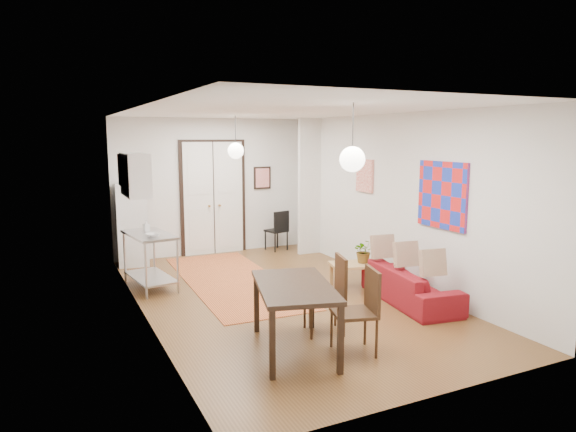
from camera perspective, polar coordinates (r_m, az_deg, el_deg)
name	(u,v)px	position (r m, az deg, el deg)	size (l,w,h in m)	color
floor	(281,297)	(8.21, -0.79, -8.99)	(7.00, 7.00, 0.00)	brown
ceiling	(281,110)	(7.83, -0.83, 11.66)	(4.20, 7.00, 0.02)	white
wall_back	(213,187)	(11.15, -8.39, 3.25)	(4.20, 0.02, 2.90)	silver
wall_front	(438,252)	(4.98, 16.35, -3.85)	(4.20, 0.02, 2.90)	silver
wall_left	(141,215)	(7.28, -16.00, 0.08)	(0.02, 7.00, 2.90)	silver
wall_right	(392,199)	(8.97, 11.47, 1.84)	(0.02, 7.00, 2.90)	silver
double_doors	(213,198)	(11.13, -8.29, 1.95)	(1.44, 0.06, 2.50)	silver
stub_partition	(309,187)	(10.98, 2.38, 3.26)	(0.50, 0.10, 2.90)	silver
wall_cabinet	(135,175)	(8.73, -16.63, 4.43)	(0.35, 1.00, 0.70)	silver
painting_popart	(442,195)	(7.98, 16.77, 2.24)	(0.05, 1.00, 1.00)	red
painting_abstract	(365,176)	(9.57, 8.53, 4.45)	(0.05, 0.50, 0.60)	white
poster_back	(262,178)	(11.50, -2.86, 4.26)	(0.40, 0.03, 0.50)	red
print_left	(121,170)	(9.20, -18.07, 4.88)	(0.03, 0.44, 0.54)	olive
pendant_back	(236,151)	(9.68, -5.83, 7.23)	(0.30, 0.30, 0.80)	white
pendant_front	(352,159)	(6.07, 7.16, 6.29)	(0.30, 0.30, 0.80)	white
kilim_rug	(233,280)	(9.16, -6.18, -7.13)	(1.55, 4.13, 0.01)	#C86732
sofa	(410,285)	(8.11, 13.42, -7.45)	(0.74, 1.88, 0.55)	maroon
coffee_table	(359,266)	(8.72, 7.86, -5.56)	(1.03, 0.73, 0.42)	tan
potted_plant	(364,251)	(8.71, 8.45, -3.84)	(0.36, 0.32, 0.40)	#285A2B
kitchen_counter	(150,253)	(8.86, -15.09, -3.96)	(0.77, 1.28, 0.92)	#A6A8AA
bowl	(153,235)	(8.50, -14.81, -2.05)	(0.22, 0.22, 0.05)	white
soap_bottle	(146,225)	(9.03, -15.49, -1.02)	(0.09, 0.09, 0.19)	#54A6B7
fridge	(133,225)	(10.50, -16.88, -0.92)	(0.57, 0.57, 1.61)	silver
dining_table	(294,292)	(6.04, 0.71, -8.42)	(1.19, 1.63, 0.81)	black
dining_chair_near	(320,287)	(6.73, 3.61, -7.85)	(0.58, 0.73, 1.00)	#372111
dining_chair_far	(349,302)	(6.16, 6.83, -9.50)	(0.58, 0.73, 1.00)	#372111
black_side_chair	(275,226)	(11.49, -1.49, -1.16)	(0.50, 0.50, 0.89)	black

